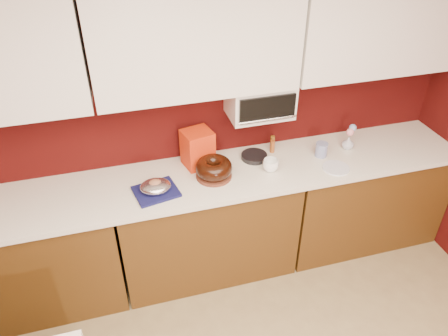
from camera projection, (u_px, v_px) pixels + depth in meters
name	position (u px, v px, depth m)	size (l,w,h in m)	color
wall_back	(194.00, 114.00, 3.17)	(4.00, 0.02, 2.50)	#3D0908
base_cabinet_left	(25.00, 260.00, 3.10)	(1.31, 0.58, 0.86)	#4D2F0F
base_cabinet_center	(207.00, 225.00, 3.40)	(1.31, 0.58, 0.86)	#4D2F0F
base_cabinet_right	(359.00, 196.00, 3.70)	(1.31, 0.58, 0.86)	#4D2F0F
countertop	(205.00, 179.00, 3.14)	(4.00, 0.62, 0.04)	silver
upper_cabinet_center	(196.00, 39.00, 2.70)	(1.31, 0.33, 0.70)	white
upper_cabinet_right	(385.00, 22.00, 3.00)	(1.31, 0.33, 0.70)	white
toaster_oven	(260.00, 99.00, 3.09)	(0.45, 0.30, 0.25)	white
toaster_oven_door	(268.00, 109.00, 2.96)	(0.40, 0.02, 0.18)	black
toaster_oven_handle	(268.00, 120.00, 2.99)	(0.02, 0.02, 0.42)	silver
cake_base	(214.00, 176.00, 3.12)	(0.25, 0.25, 0.02)	#5F2C1C
bundt_cake	(214.00, 168.00, 3.08)	(0.26, 0.26, 0.11)	black
navy_towel	(156.00, 192.00, 2.97)	(0.28, 0.24, 0.02)	#121447
foil_ham_nest	(155.00, 186.00, 2.94)	(0.21, 0.18, 0.08)	silver
roasted_ham	(155.00, 183.00, 2.93)	(0.09, 0.07, 0.06)	#A06649
pandoro_box	(198.00, 148.00, 3.18)	(0.20, 0.19, 0.28)	#B1100B
dark_pan	(254.00, 156.00, 3.31)	(0.20, 0.20, 0.03)	black
coffee_mug	(271.00, 164.00, 3.16)	(0.10, 0.10, 0.11)	white
blue_jar	(321.00, 150.00, 3.32)	(0.09, 0.09, 0.11)	navy
flower_vase	(348.00, 142.00, 3.41)	(0.07, 0.07, 0.11)	#AEB3C5
flower_pink	(350.00, 132.00, 3.36)	(0.06, 0.06, 0.06)	pink
flower_blue	(353.00, 128.00, 3.37)	(0.06, 0.06, 0.06)	#8198CE
china_plate	(336.00, 168.00, 3.21)	(0.20, 0.20, 0.01)	white
amber_bottle	(272.00, 146.00, 3.37)	(0.04, 0.04, 0.10)	brown
amber_bottle_tall	(272.00, 143.00, 3.40)	(0.03, 0.03, 0.12)	brown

